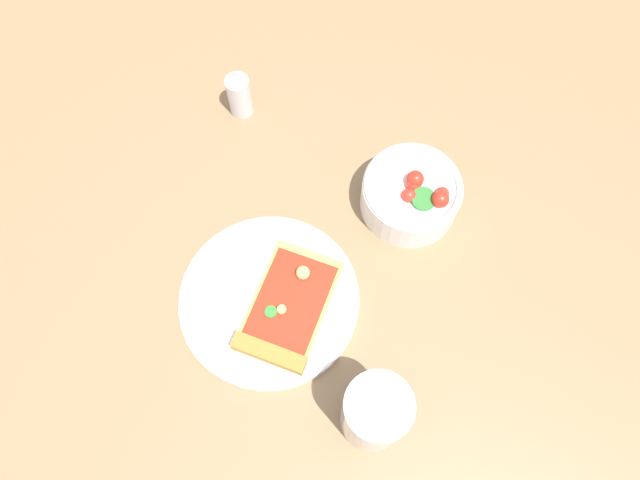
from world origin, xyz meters
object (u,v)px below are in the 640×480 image
at_px(plate, 269,300).
at_px(soda_glass, 374,414).
at_px(pepper_shaker, 239,93).
at_px(salad_bowl, 411,194).
at_px(pizza_slice_main, 286,312).

height_order(plate, soda_glass, soda_glass).
bearing_deg(pepper_shaker, salad_bowl, -7.34).
relative_size(salad_bowl, pepper_shaker, 1.68).
height_order(pizza_slice_main, salad_bowl, salad_bowl).
height_order(salad_bowl, pepper_shaker, pepper_shaker).
xyz_separation_m(plate, pizza_slice_main, (0.03, -0.01, 0.01)).
relative_size(salad_bowl, soda_glass, 1.12).
distance_m(salad_bowl, soda_glass, 0.29).
bearing_deg(plate, soda_glass, -23.03).
xyz_separation_m(soda_glass, pepper_shaker, (-0.35, 0.31, -0.01)).
height_order(plate, pepper_shaker, pepper_shaker).
relative_size(soda_glass, pepper_shaker, 1.49).
bearing_deg(plate, salad_bowl, 63.32).
relative_size(plate, soda_glass, 1.95).
xyz_separation_m(plate, salad_bowl, (0.10, 0.20, 0.02)).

